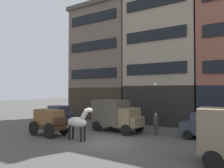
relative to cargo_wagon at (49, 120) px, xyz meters
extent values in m
plane|color=#4C4947|center=(4.78, 0.47, -1.15)|extent=(120.00, 120.00, 0.00)
cube|color=#33281E|center=(-2.66, 11.18, 0.73)|extent=(7.76, 5.10, 3.75)
cube|color=#66564C|center=(-2.66, 11.18, 7.45)|extent=(7.76, 5.10, 9.70)
cube|color=#47423D|center=(-2.66, 11.18, 12.55)|extent=(8.26, 5.60, 0.50)
cube|color=black|center=(-2.66, 8.57, 4.22)|extent=(6.52, 0.12, 1.10)
cube|color=black|center=(-2.66, 8.57, 7.45)|extent=(6.52, 0.12, 1.10)
cube|color=black|center=(-2.66, 8.57, 10.69)|extent=(6.52, 0.12, 1.10)
cube|color=black|center=(5.02, 11.18, 0.80)|extent=(7.30, 5.10, 3.90)
cube|color=gray|center=(5.02, 11.18, 9.29)|extent=(7.30, 5.10, 13.08)
cube|color=black|center=(5.02, 8.57, 4.39)|extent=(6.13, 0.12, 1.10)
cube|color=black|center=(5.02, 8.57, 7.66)|extent=(6.13, 0.12, 1.10)
cube|color=black|center=(5.02, 8.57, 10.93)|extent=(6.13, 0.12, 1.10)
cube|color=#3D2819|center=(-0.05, 0.00, -0.45)|extent=(2.73, 1.37, 0.36)
cube|color=brown|center=(-0.05, 0.00, 0.28)|extent=(2.32, 1.16, 1.10)
cube|color=#3D2819|center=(1.10, -0.03, 0.03)|extent=(0.43, 1.05, 0.50)
cylinder|color=black|center=(0.87, 0.69, -0.60)|extent=(1.10, 0.11, 1.10)
cylinder|color=black|center=(0.83, -0.73, -0.60)|extent=(1.10, 0.11, 1.10)
cylinder|color=black|center=(-0.93, 0.73, -0.60)|extent=(1.10, 0.11, 1.10)
cylinder|color=black|center=(-0.97, -0.69, -0.60)|extent=(1.10, 0.11, 1.10)
ellipsoid|color=beige|center=(2.85, 0.00, 0.10)|extent=(1.71, 0.64, 0.70)
cylinder|color=beige|center=(3.57, -0.02, 0.70)|extent=(0.67, 0.34, 0.76)
ellipsoid|color=beige|center=(3.97, -0.03, 1.00)|extent=(0.57, 0.25, 0.30)
cylinder|color=beige|center=(2.04, 0.02, -0.05)|extent=(0.27, 0.11, 0.65)
cylinder|color=black|center=(3.40, 0.17, -0.67)|extent=(0.14, 0.14, 0.95)
cylinder|color=black|center=(3.39, -0.19, -0.67)|extent=(0.14, 0.14, 0.95)
cylinder|color=black|center=(2.30, 0.20, -0.67)|extent=(0.14, 0.14, 0.95)
cylinder|color=black|center=(2.29, -0.16, -0.67)|extent=(0.14, 0.14, 0.95)
cylinder|color=black|center=(11.48, 0.90, -0.73)|extent=(0.86, 0.30, 0.84)
cylinder|color=black|center=(11.67, -0.99, -0.73)|extent=(0.86, 0.30, 0.84)
cube|color=#7A6B4C|center=(4.56, 4.14, 0.12)|extent=(1.55, 1.82, 1.50)
cube|color=#7A6B4C|center=(5.26, 4.07, -0.18)|extent=(1.03, 1.52, 0.80)
cube|color=#4C473D|center=(2.77, 4.30, 0.42)|extent=(2.96, 2.15, 2.10)
cube|color=silver|center=(5.01, 4.10, 0.37)|extent=(0.32, 1.37, 0.64)
cylinder|color=black|center=(5.09, 5.04, -0.73)|extent=(0.86, 0.30, 0.84)
cylinder|color=black|center=(4.92, 3.15, -0.73)|extent=(0.86, 0.30, 0.84)
cylinder|color=black|center=(2.11, 5.32, -0.73)|extent=(0.86, 0.30, 0.84)
cylinder|color=black|center=(1.93, 3.43, -0.73)|extent=(0.86, 0.30, 0.84)
cube|color=#333847|center=(10.46, 5.17, -0.42)|extent=(3.84, 1.97, 0.80)
cube|color=#333847|center=(10.31, 5.19, 0.33)|extent=(1.94, 1.62, 0.70)
cube|color=silver|center=(11.15, 5.10, 0.20)|extent=(0.47, 1.34, 0.56)
cylinder|color=black|center=(9.35, 6.13, -0.82)|extent=(0.67, 0.25, 0.66)
cylinder|color=black|center=(9.18, 4.46, -0.82)|extent=(0.67, 0.25, 0.66)
cube|color=#333847|center=(-4.16, 4.67, -0.42)|extent=(3.82, 1.91, 0.80)
cube|color=#333847|center=(-4.01, 4.66, 0.33)|extent=(1.92, 1.59, 0.70)
cube|color=silver|center=(-4.85, 4.73, 0.20)|extent=(0.45, 1.34, 0.56)
cylinder|color=black|center=(-5.42, 3.94, -0.82)|extent=(0.67, 0.24, 0.66)
cylinder|color=black|center=(-5.28, 5.61, -0.82)|extent=(0.67, 0.24, 0.66)
cylinder|color=black|center=(-3.03, 3.73, -0.82)|extent=(0.67, 0.24, 0.66)
cylinder|color=black|center=(-2.89, 5.40, -0.82)|extent=(0.67, 0.24, 0.66)
cylinder|color=#38332D|center=(6.64, 4.64, -0.72)|extent=(0.16, 0.16, 0.85)
cylinder|color=#38332D|center=(6.84, 4.64, -0.72)|extent=(0.16, 0.16, 0.85)
cylinder|color=#38332D|center=(6.74, 4.64, 0.01)|extent=(0.50, 0.50, 0.62)
sphere|color=tan|center=(6.74, 4.64, 0.45)|extent=(0.22, 0.22, 0.22)
cylinder|color=#38332D|center=(6.74, 4.64, 0.55)|extent=(0.28, 0.28, 0.02)
cylinder|color=#38332D|center=(6.74, 4.64, 0.60)|extent=(0.18, 0.18, 0.09)
cylinder|color=black|center=(5.98, 6.49, 0.75)|extent=(0.12, 0.12, 3.80)
sphere|color=silver|center=(5.98, 6.49, 2.81)|extent=(0.32, 0.32, 0.32)
cylinder|color=maroon|center=(-0.32, 6.34, -0.80)|extent=(0.24, 0.24, 0.70)
sphere|color=maroon|center=(-0.32, 6.34, -0.43)|extent=(0.22, 0.22, 0.22)
camera|label=1|loc=(13.40, -11.49, 2.35)|focal=35.55mm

